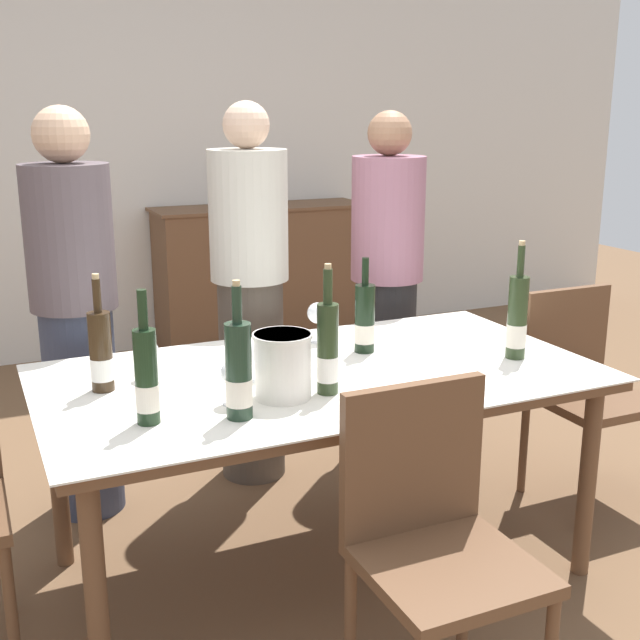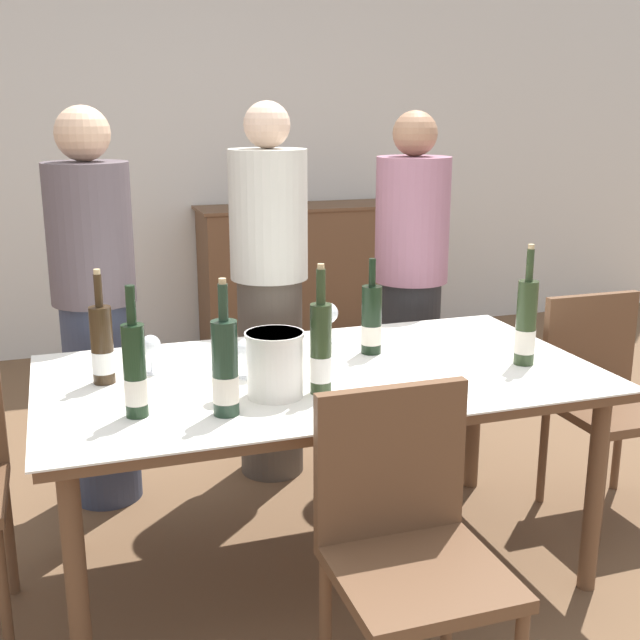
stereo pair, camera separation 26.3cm
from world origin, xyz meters
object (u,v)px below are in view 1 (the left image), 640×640
object	(u,v)px
wine_bottle_1	(239,373)
wine_glass_0	(318,314)
wine_glass_3	(233,375)
chair_right_end	(581,380)
wine_bottle_3	(365,320)
wine_glass_2	(148,353)
sideboard_cabinet	(262,276)
ice_bucket	(283,364)
dining_table	(320,390)
chair_near_front	(432,531)
wine_bottle_0	(146,378)
wine_bottle_4	(101,353)
wine_glass_1	(249,353)
person_guest_right	(386,288)
person_host	(76,318)
wine_bottle_5	(328,350)
person_guest_left	(250,297)
wine_bottle_2	(517,319)

from	to	relation	value
wine_bottle_1	wine_glass_0	distance (m)	0.80
wine_glass_3	chair_right_end	distance (m)	1.63
wine_bottle_3	wine_glass_2	xyz separation A→B (m)	(-0.78, 0.02, -0.03)
sideboard_cabinet	ice_bucket	world-z (taller)	sideboard_cabinet
dining_table	chair_near_front	size ratio (longest dim) A/B	2.06
wine_bottle_0	wine_bottle_4	xyz separation A→B (m)	(-0.07, 0.33, -0.01)
wine_glass_0	wine_glass_2	world-z (taller)	wine_glass_0
wine_glass_1	person_guest_right	distance (m)	1.25
sideboard_cabinet	wine_bottle_0	bearing A→B (deg)	-115.85
wine_bottle_0	person_host	bearing A→B (deg)	93.06
wine_bottle_5	person_guest_right	bearing A→B (deg)	52.91
dining_table	wine_bottle_5	distance (m)	0.29
person_guest_left	wine_bottle_3	bearing A→B (deg)	-74.25
wine_bottle_4	sideboard_cabinet	bearing A→B (deg)	60.22
sideboard_cabinet	person_guest_left	xyz separation A→B (m)	(-0.75, -1.89, 0.33)
ice_bucket	wine_bottle_4	distance (m)	0.57
dining_table	wine_glass_3	size ratio (longest dim) A/B	13.66
wine_glass_1	wine_glass_3	distance (m)	0.22
sideboard_cabinet	wine_bottle_0	size ratio (longest dim) A/B	3.77
wine_glass_3	chair_right_end	world-z (taller)	same
wine_bottle_4	chair_near_front	distance (m)	1.14
ice_bucket	wine_bottle_1	bearing A→B (deg)	-149.28
wine_bottle_3	person_guest_left	world-z (taller)	person_guest_left
chair_right_end	wine_bottle_0	bearing A→B (deg)	-170.98
wine_bottle_5	sideboard_cabinet	bearing A→B (deg)	73.57
chair_near_front	chair_right_end	bearing A→B (deg)	33.59
chair_right_end	person_guest_right	size ratio (longest dim) A/B	0.55
wine_bottle_1	wine_bottle_4	bearing A→B (deg)	128.54
ice_bucket	person_host	bearing A→B (deg)	115.90
dining_table	wine_bottle_2	world-z (taller)	wine_bottle_2
wine_bottle_3	wine_bottle_5	bearing A→B (deg)	-131.78
wine_bottle_2	chair_near_front	distance (m)	0.99
ice_bucket	person_guest_right	bearing A→B (deg)	47.64
ice_bucket	person_host	size ratio (longest dim) A/B	0.13
wine_bottle_3	wine_bottle_1	bearing A→B (deg)	-145.58
sideboard_cabinet	wine_glass_1	distance (m)	2.91
wine_bottle_5	person_guest_left	xyz separation A→B (m)	(0.11, 1.03, -0.06)
wine_bottle_3	wine_bottle_4	distance (m)	0.94
wine_bottle_2	wine_glass_0	bearing A→B (deg)	139.71
ice_bucket	wine_bottle_1	distance (m)	0.20
dining_table	wine_bottle_4	distance (m)	0.73
wine_bottle_0	person_host	size ratio (longest dim) A/B	0.24
wine_bottle_0	wine_bottle_1	distance (m)	0.25
wine_bottle_0	person_guest_right	size ratio (longest dim) A/B	0.24
wine_glass_0	chair_right_end	bearing A→B (deg)	-13.08
dining_table	ice_bucket	distance (m)	0.32
dining_table	wine_glass_1	world-z (taller)	wine_glass_1
wine_glass_1	person_host	size ratio (longest dim) A/B	0.08
sideboard_cabinet	person_guest_right	size ratio (longest dim) A/B	0.91
dining_table	wine_bottle_3	distance (m)	0.34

